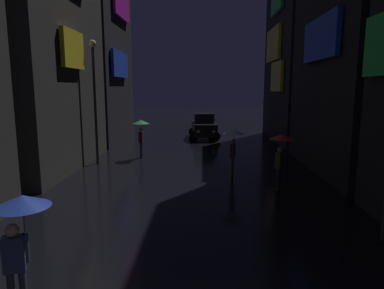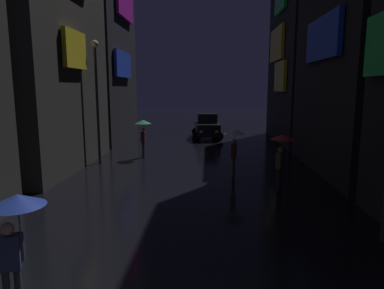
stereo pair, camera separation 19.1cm
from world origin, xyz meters
name	(u,v)px [view 1 (the left image)]	position (x,y,z in m)	size (l,w,h in m)	color
building_right_far	(304,51)	(7.48, 22.31, 6.42)	(4.25, 8.63, 12.82)	#232328
pedestrian_foreground_left_clear	(234,140)	(1.68, 11.58, 1.67)	(0.90, 0.90, 2.12)	#38332D
pedestrian_near_crossing_blue	(20,222)	(-2.61, 2.38, 1.67)	(0.90, 0.90, 2.12)	#2D2D38
pedestrian_midstreet_centre_green	(141,128)	(-3.01, 15.56, 1.67)	(0.90, 0.90, 2.12)	#2D2D38
pedestrian_midstreet_left_red	(281,146)	(3.32, 9.94, 1.67)	(0.90, 0.90, 2.12)	#2D2D38
car_distant	(204,126)	(0.42, 23.33, 0.93)	(2.47, 4.25, 1.92)	black
streetlamp_left_far	(94,89)	(-5.00, 14.09, 3.78)	(0.36, 0.36, 6.13)	#2D2D33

